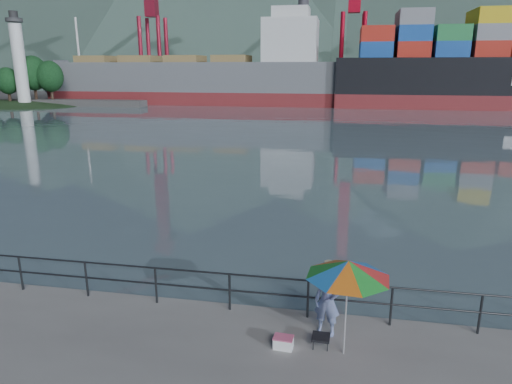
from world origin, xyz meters
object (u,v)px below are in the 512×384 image
(fisherman, at_px, (328,301))
(bulk_carrier, at_px, (206,79))
(cooler_bag, at_px, (283,343))
(beach_umbrella, at_px, (348,269))

(fisherman, relative_size, bulk_carrier, 0.03)
(cooler_bag, bearing_deg, fisherman, 43.56)
(beach_umbrella, relative_size, cooler_bag, 5.35)
(fisherman, distance_m, bulk_carrier, 75.28)
(fisherman, bearing_deg, beach_umbrella, -47.99)
(beach_umbrella, height_order, bulk_carrier, bulk_carrier)
(cooler_bag, xyz_separation_m, bulk_carrier, (-23.12, 72.02, 3.97))
(beach_umbrella, xyz_separation_m, cooler_bag, (-1.32, -0.03, -1.89))
(fisherman, height_order, cooler_bag, fisherman)
(cooler_bag, relative_size, bulk_carrier, 0.01)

